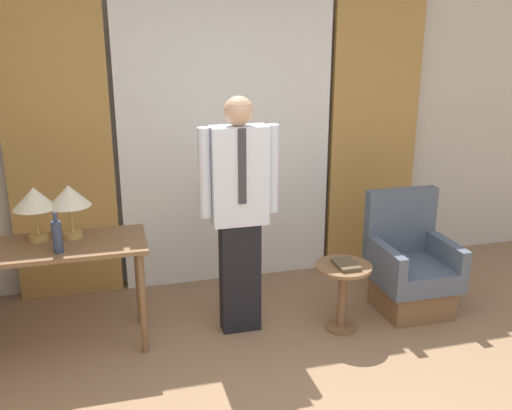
{
  "coord_description": "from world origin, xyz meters",
  "views": [
    {
      "loc": [
        -1.0,
        -2.12,
        2.21
      ],
      "look_at": [
        -0.04,
        1.52,
        1.02
      ],
      "focal_mm": 40.0,
      "sensor_mm": 36.0,
      "label": 1
    }
  ],
  "objects_px": {
    "bottle_near_edge": "(57,236)",
    "person": "(239,207)",
    "armchair": "(410,270)",
    "book": "(346,264)",
    "table_lamp_left": "(34,200)",
    "table_lamp_right": "(69,198)",
    "side_table": "(343,286)",
    "desk": "(57,261)"
  },
  "relations": [
    {
      "from": "armchair",
      "to": "side_table",
      "type": "bearing_deg",
      "value": -164.65
    },
    {
      "from": "person",
      "to": "book",
      "type": "bearing_deg",
      "value": -17.54
    },
    {
      "from": "table_lamp_left",
      "to": "table_lamp_right",
      "type": "distance_m",
      "value": 0.23
    },
    {
      "from": "desk",
      "to": "table_lamp_right",
      "type": "bearing_deg",
      "value": 45.07
    },
    {
      "from": "desk",
      "to": "bottle_near_edge",
      "type": "bearing_deg",
      "value": -78.02
    },
    {
      "from": "person",
      "to": "side_table",
      "type": "height_order",
      "value": "person"
    },
    {
      "from": "person",
      "to": "side_table",
      "type": "bearing_deg",
      "value": -16.02
    },
    {
      "from": "side_table",
      "to": "table_lamp_right",
      "type": "bearing_deg",
      "value": 168.34
    },
    {
      "from": "armchair",
      "to": "book",
      "type": "relative_size",
      "value": 4.18
    },
    {
      "from": "table_lamp_right",
      "to": "book",
      "type": "bearing_deg",
      "value": -12.3
    },
    {
      "from": "table_lamp_left",
      "to": "side_table",
      "type": "xyz_separation_m",
      "value": [
        2.13,
        -0.39,
        -0.72
      ]
    },
    {
      "from": "desk",
      "to": "book",
      "type": "bearing_deg",
      "value": -8.51
    },
    {
      "from": "desk",
      "to": "person",
      "type": "relative_size",
      "value": 0.69
    },
    {
      "from": "table_lamp_right",
      "to": "person",
      "type": "relative_size",
      "value": 0.22
    },
    {
      "from": "table_lamp_left",
      "to": "person",
      "type": "height_order",
      "value": "person"
    },
    {
      "from": "table_lamp_left",
      "to": "side_table",
      "type": "bearing_deg",
      "value": -10.45
    },
    {
      "from": "table_lamp_right",
      "to": "side_table",
      "type": "bearing_deg",
      "value": -11.66
    },
    {
      "from": "bottle_near_edge",
      "to": "person",
      "type": "height_order",
      "value": "person"
    },
    {
      "from": "armchair",
      "to": "book",
      "type": "height_order",
      "value": "armchair"
    },
    {
      "from": "desk",
      "to": "book",
      "type": "relative_size",
      "value": 5.34
    },
    {
      "from": "table_lamp_left",
      "to": "book",
      "type": "xyz_separation_m",
      "value": [
        2.13,
        -0.42,
        -0.54
      ]
    },
    {
      "from": "person",
      "to": "book",
      "type": "relative_size",
      "value": 7.72
    },
    {
      "from": "bottle_near_edge",
      "to": "armchair",
      "type": "distance_m",
      "value": 2.7
    },
    {
      "from": "person",
      "to": "side_table",
      "type": "xyz_separation_m",
      "value": [
        0.74,
        -0.21,
        -0.61
      ]
    },
    {
      "from": "table_lamp_right",
      "to": "desk",
      "type": "bearing_deg",
      "value": -134.93
    },
    {
      "from": "person",
      "to": "book",
      "type": "xyz_separation_m",
      "value": [
        0.74,
        -0.24,
        -0.43
      ]
    },
    {
      "from": "desk",
      "to": "armchair",
      "type": "height_order",
      "value": "armchair"
    },
    {
      "from": "bottle_near_edge",
      "to": "person",
      "type": "relative_size",
      "value": 0.16
    },
    {
      "from": "table_lamp_left",
      "to": "bottle_near_edge",
      "type": "xyz_separation_m",
      "value": [
        0.15,
        -0.27,
        -0.18
      ]
    },
    {
      "from": "table_lamp_left",
      "to": "table_lamp_right",
      "type": "bearing_deg",
      "value": 0.0
    },
    {
      "from": "table_lamp_right",
      "to": "book",
      "type": "xyz_separation_m",
      "value": [
        1.91,
        -0.42,
        -0.54
      ]
    },
    {
      "from": "bottle_near_edge",
      "to": "side_table",
      "type": "relative_size",
      "value": 0.52
    },
    {
      "from": "armchair",
      "to": "book",
      "type": "distance_m",
      "value": 0.72
    },
    {
      "from": "armchair",
      "to": "bottle_near_edge",
      "type": "bearing_deg",
      "value": -178.7
    },
    {
      "from": "bottle_near_edge",
      "to": "book",
      "type": "distance_m",
      "value": 2.02
    },
    {
      "from": "table_lamp_right",
      "to": "bottle_near_edge",
      "type": "relative_size",
      "value": 1.38
    },
    {
      "from": "bottle_near_edge",
      "to": "table_lamp_left",
      "type": "bearing_deg",
      "value": 118.46
    },
    {
      "from": "armchair",
      "to": "table_lamp_left",
      "type": "bearing_deg",
      "value": 175.69
    },
    {
      "from": "table_lamp_left",
      "to": "table_lamp_right",
      "type": "relative_size",
      "value": 1.0
    },
    {
      "from": "person",
      "to": "armchair",
      "type": "distance_m",
      "value": 1.54
    },
    {
      "from": "desk",
      "to": "bottle_near_edge",
      "type": "distance_m",
      "value": 0.28
    },
    {
      "from": "table_lamp_right",
      "to": "armchair",
      "type": "xyz_separation_m",
      "value": [
        2.56,
        -0.21,
        -0.74
      ]
    }
  ]
}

